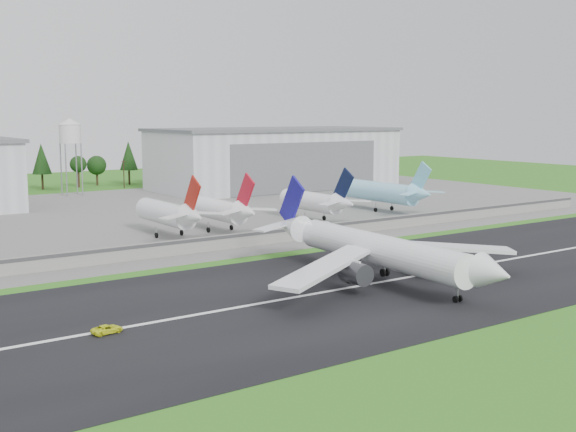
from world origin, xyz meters
TOP-DOWN VIEW (x-y plane):
  - ground at (0.00, 0.00)m, footprint 600.00×600.00m
  - runway at (0.00, 10.00)m, footprint 320.00×60.00m
  - runway_centerline at (0.00, 10.00)m, footprint 220.00×1.00m
  - apron at (0.00, 120.00)m, footprint 320.00×150.00m
  - blast_fence at (0.00, 54.99)m, footprint 240.00×0.61m
  - hangar_east at (75.00, 164.92)m, footprint 102.00×47.00m
  - water_tower at (-5.00, 185.00)m, footprint 8.40×8.40m
  - utility_poles at (0.00, 200.00)m, footprint 230.00×3.00m
  - treeline at (0.00, 215.00)m, footprint 320.00×16.00m
  - main_airliner at (-5.75, 9.56)m, footprint 57.18×59.23m
  - ground_vehicle at (-58.64, 8.70)m, footprint 4.76×2.68m
  - parked_jet_red_a at (-15.78, 76.57)m, footprint 7.36×31.29m
  - parked_jet_red_b at (-0.99, 76.55)m, footprint 7.36×31.29m
  - parked_jet_navy at (30.43, 76.54)m, footprint 7.36×31.29m
  - parked_jet_skyblue at (61.97, 81.60)m, footprint 7.36×37.29m

SIDE VIEW (x-z plane):
  - ground at x=0.00m, z-range 0.00..0.00m
  - utility_poles at x=0.00m, z-range -6.00..6.00m
  - treeline at x=0.00m, z-range -11.00..11.00m
  - runway at x=0.00m, z-range 0.00..0.10m
  - apron at x=0.00m, z-range 0.00..0.10m
  - runway_centerline at x=0.00m, z-range 0.10..0.12m
  - ground_vehicle at x=-58.64m, z-range 0.10..1.36m
  - blast_fence at x=0.00m, z-range 0.06..3.56m
  - main_airliner at x=-5.75m, z-range -4.19..13.98m
  - parked_jet_navy at x=30.43m, z-range -2.22..14.35m
  - parked_jet_red_b at x=-0.99m, z-range -2.21..14.38m
  - parked_jet_red_a at x=-15.78m, z-range -2.15..14.56m
  - parked_jet_skyblue at x=61.97m, z-range -2.08..14.91m
  - hangar_east at x=75.00m, z-range 0.03..25.23m
  - water_tower at x=-5.00m, z-range 9.85..39.25m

